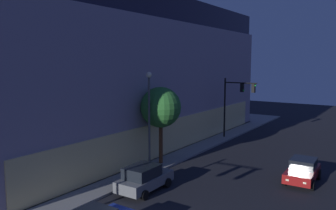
% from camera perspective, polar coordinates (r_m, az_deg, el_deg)
% --- Properties ---
extents(modern_building, '(37.71, 25.89, 14.38)m').
position_cam_1_polar(modern_building, '(39.40, -14.24, 5.28)').
color(modern_building, '#4C4C51').
rests_on(modern_building, ground).
extents(traffic_light_far_corner, '(0.45, 3.71, 6.45)m').
position_cam_1_polar(traffic_light_far_corner, '(36.77, 11.38, 1.39)').
color(traffic_light_far_corner, black).
rests_on(traffic_light_far_corner, sidewalk_corner).
extents(street_lamp_sidewalk, '(0.44, 0.44, 7.41)m').
position_cam_1_polar(street_lamp_sidewalk, '(25.47, -3.19, -0.52)').
color(street_lamp_sidewalk, '#505050').
rests_on(street_lamp_sidewalk, sidewalk_corner).
extents(sidewalk_tree, '(3.25, 3.25, 6.19)m').
position_cam_1_polar(sidewalk_tree, '(27.00, -1.23, -0.43)').
color(sidewalk_tree, brown).
rests_on(sidewalk_tree, sidewalk_corner).
extents(car_grey, '(4.18, 2.13, 1.70)m').
position_cam_1_polar(car_grey, '(22.35, -4.05, -12.16)').
color(car_grey, slate).
rests_on(car_grey, ground).
extents(car_red, '(4.13, 2.12, 1.60)m').
position_cam_1_polar(car_red, '(25.67, 21.68, -10.19)').
color(car_red, maroon).
rests_on(car_red, ground).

